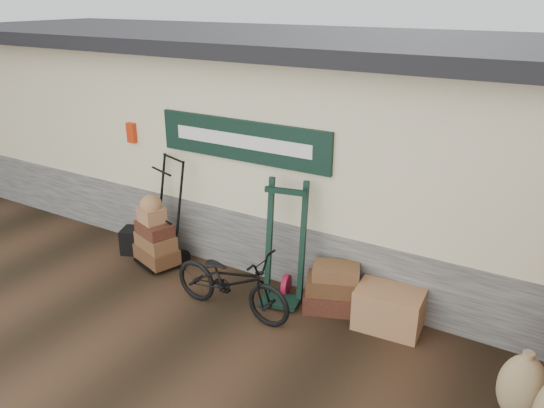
# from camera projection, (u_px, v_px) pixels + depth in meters

# --- Properties ---
(ground) EXTENTS (80.00, 80.00, 0.00)m
(ground) POSITION_uv_depth(u_px,v_px,m) (222.00, 309.00, 6.74)
(ground) COLOR black
(ground) RESTS_ON ground
(station_building) EXTENTS (14.40, 4.10, 3.20)m
(station_building) POSITION_uv_depth(u_px,v_px,m) (321.00, 139.00, 8.33)
(station_building) COLOR #4C4C47
(station_building) RESTS_ON ground
(porter_trolley) EXTENTS (0.96, 0.83, 1.62)m
(porter_trolley) POSITION_uv_depth(u_px,v_px,m) (165.00, 211.00, 7.67)
(porter_trolley) COLOR black
(porter_trolley) RESTS_ON ground
(green_barrow) EXTENTS (0.67, 0.60, 1.61)m
(green_barrow) POSITION_uv_depth(u_px,v_px,m) (285.00, 243.00, 6.70)
(green_barrow) COLOR black
(green_barrow) RESTS_ON ground
(suitcase_stack) EXTENTS (0.83, 0.68, 0.63)m
(suitcase_stack) POSITION_uv_depth(u_px,v_px,m) (333.00, 287.00, 6.65)
(suitcase_stack) COLOR #391912
(suitcase_stack) RESTS_ON ground
(wicker_hamper) EXTENTS (0.81, 0.56, 0.51)m
(wicker_hamper) POSITION_uv_depth(u_px,v_px,m) (389.00, 309.00, 6.29)
(wicker_hamper) COLOR #925C3A
(wicker_hamper) RESTS_ON ground
(black_trunk) EXTENTS (0.49, 0.46, 0.39)m
(black_trunk) POSITION_uv_depth(u_px,v_px,m) (135.00, 241.00, 8.18)
(black_trunk) COLOR black
(black_trunk) RESTS_ON ground
(bicycle) EXTENTS (0.60, 1.69, 0.98)m
(bicycle) POSITION_uv_depth(u_px,v_px,m) (231.00, 278.00, 6.52)
(bicycle) COLOR black
(bicycle) RESTS_ON ground
(burlap_sack_left) EXTENTS (0.50, 0.45, 0.70)m
(burlap_sack_left) POSITION_uv_depth(u_px,v_px,m) (522.00, 388.00, 4.90)
(burlap_sack_left) COLOR #836246
(burlap_sack_left) RESTS_ON ground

